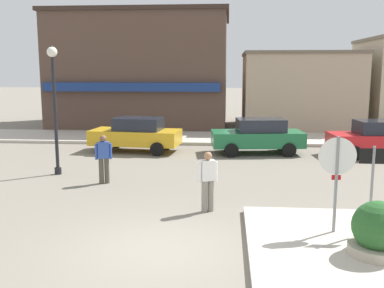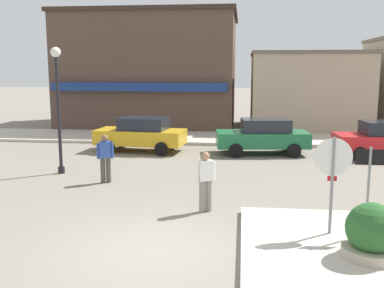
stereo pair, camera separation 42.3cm
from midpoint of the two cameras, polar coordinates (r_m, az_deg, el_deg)
The scene contains 12 objects.
ground_plane at distance 9.67m, azimuth -3.72°, elevation -13.25°, with size 160.00×160.00×0.00m, color gray.
kerb_far at distance 24.04m, azimuth 2.52°, elevation 0.77°, with size 80.00×4.00×0.15m, color beige.
stop_sign at distance 10.25m, azimuth 18.54°, elevation -3.50°, with size 0.82×0.07×2.30m.
one_way_sign at distance 10.47m, azimuth 22.60°, elevation -4.52°, with size 0.60×0.06×2.10m.
planter at distance 9.52m, azimuth 23.04°, elevation -10.76°, with size 1.10×1.10×1.23m.
lamp_post at distance 16.52m, azimuth -16.00°, elevation 6.46°, with size 0.36×0.36×4.54m.
parked_car_nearest at distance 20.56m, azimuth -5.87°, elevation 1.30°, with size 4.16×2.20×1.56m.
parked_car_second at distance 20.10m, azimuth 9.58°, elevation 1.03°, with size 4.17×2.22×1.56m.
pedestrian_crossing_near at distance 11.81m, azimuth 2.75°, elevation -4.56°, with size 0.54×0.35×1.61m.
pedestrian_crossing_far at distance 15.04m, azimuth -10.16°, elevation -1.63°, with size 0.55×0.32×1.61m.
building_corner_shop at distance 30.46m, azimuth -4.62°, elevation 9.32°, with size 11.15×8.89×7.26m.
building_storefront_left_near at distance 29.36m, azimuth 14.73°, elevation 6.58°, with size 6.96×6.93×4.75m.
Camera 2 is at (1.81, -8.75, 3.74)m, focal length 42.00 mm.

